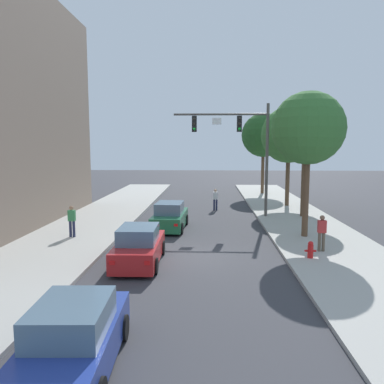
{
  "coord_description": "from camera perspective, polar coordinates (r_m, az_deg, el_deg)",
  "views": [
    {
      "loc": [
        0.73,
        -16.43,
        4.87
      ],
      "look_at": [
        -0.32,
        7.19,
        2.0
      ],
      "focal_mm": 35.57,
      "sensor_mm": 36.0,
      "label": 1
    }
  ],
  "objects": [
    {
      "name": "car_third_blue",
      "position": [
        9.14,
        -17.25,
        -20.38
      ],
      "size": [
        1.99,
        4.31,
        1.6
      ],
      "color": "navy",
      "rests_on": "ground"
    },
    {
      "name": "fire_hydrant",
      "position": [
        17.03,
        17.34,
        -8.24
      ],
      "size": [
        0.48,
        0.24,
        0.72
      ],
      "color": "red",
      "rests_on": "sidewalk_right"
    },
    {
      "name": "car_following_red",
      "position": [
        16.04,
        -7.94,
        -8.13
      ],
      "size": [
        1.88,
        4.26,
        1.6
      ],
      "color": "#B21E1E",
      "rests_on": "ground"
    },
    {
      "name": "pedestrian_crossing_road",
      "position": [
        28.81,
        3.53,
        -0.99
      ],
      "size": [
        0.36,
        0.22,
        1.64
      ],
      "color": "#232847",
      "rests_on": "ground"
    },
    {
      "name": "street_tree_nearest",
      "position": [
        20.52,
        17.03,
        9.08
      ],
      "size": [
        3.73,
        3.73,
        7.49
      ],
      "color": "brown",
      "rests_on": "sidewalk_right"
    },
    {
      "name": "street_tree_second",
      "position": [
        26.44,
        16.64,
        8.81
      ],
      "size": [
        3.23,
        3.23,
        7.38
      ],
      "color": "brown",
      "rests_on": "sidewalk_right"
    },
    {
      "name": "sidewalk_left",
      "position": [
        18.58,
        -20.69,
        -8.49
      ],
      "size": [
        5.0,
        60.0,
        0.15
      ],
      "primitive_type": "cube",
      "color": "#A8A59E",
      "rests_on": "ground"
    },
    {
      "name": "pedestrian_sidewalk_left_walker",
      "position": [
        20.75,
        -17.57,
        -3.98
      ],
      "size": [
        0.36,
        0.22,
        1.64
      ],
      "color": "#232847",
      "rests_on": "sidewalk_left"
    },
    {
      "name": "sidewalk_right",
      "position": [
        18.07,
        21.35,
        -8.96
      ],
      "size": [
        5.0,
        60.0,
        0.15
      ],
      "primitive_type": "cube",
      "color": "#A8A59E",
      "rests_on": "ground"
    },
    {
      "name": "traffic_signal_mast",
      "position": [
        25.7,
        7.3,
        7.89
      ],
      "size": [
        6.32,
        0.38,
        7.5
      ],
      "color": "#514C47",
      "rests_on": "sidewalk_right"
    },
    {
      "name": "ground_plane",
      "position": [
        17.15,
        0.01,
        -9.57
      ],
      "size": [
        120.0,
        120.0,
        0.0
      ],
      "primitive_type": "plane",
      "color": "#38383D"
    },
    {
      "name": "car_lead_green",
      "position": [
        22.43,
        -3.33,
        -3.75
      ],
      "size": [
        1.99,
        4.31,
        1.6
      ],
      "color": "#1E663D",
      "rests_on": "ground"
    },
    {
      "name": "pedestrian_sidewalk_right_walker",
      "position": [
        18.11,
        18.89,
        -5.6
      ],
      "size": [
        0.36,
        0.22,
        1.64
      ],
      "color": "brown",
      "rests_on": "sidewalk_right"
    },
    {
      "name": "street_tree_farthest",
      "position": [
        38.6,
        10.67,
        8.36
      ],
      "size": [
        4.32,
        4.32,
        7.95
      ],
      "color": "brown",
      "rests_on": "sidewalk_right"
    },
    {
      "name": "street_tree_third",
      "position": [
        30.97,
        14.32,
        8.26
      ],
      "size": [
        4.37,
        4.37,
        7.76
      ],
      "color": "brown",
      "rests_on": "sidewalk_right"
    }
  ]
}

